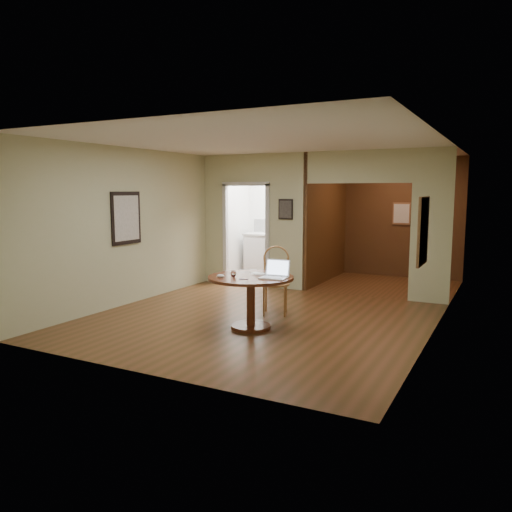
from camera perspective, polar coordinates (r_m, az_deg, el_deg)
The scene contains 11 objects.
floor at distance 7.64m, azimuth -0.16°, elevation -7.42°, with size 5.00×5.00×0.00m, color #4A2F15.
room_shell at distance 10.42m, azimuth 5.45°, elevation 3.72°, with size 5.20×7.50×5.00m.
dining_table at distance 7.11m, azimuth -0.60°, elevation -3.89°, with size 1.22×1.22×0.76m.
chair at distance 7.99m, azimuth 2.25°, elevation -2.33°, with size 0.59×0.59×1.09m.
open_laptop at distance 6.94m, azimuth 2.22°, elevation -1.98°, with size 0.37×0.33×0.25m.
closed_laptop at distance 7.14m, azimuth 0.50°, elevation -2.13°, with size 0.31×0.20×0.02m, color silver.
mouse at distance 6.96m, azimuth -4.07°, elevation -2.30°, with size 0.12×0.07×0.05m, color white.
wine_glass at distance 7.02m, azimuth -2.60°, elevation -2.03°, with size 0.08×0.08×0.09m, color white, non-canonical shape.
pen at distance 6.83m, azimuth -1.46°, elevation -2.66°, with size 0.01×0.01×0.13m, color #0C1555.
kitchen_cabinet at distance 11.85m, azimuth 3.44°, elevation 0.25°, with size 2.06×0.60×0.94m.
grocery_bag at distance 11.70m, azimuth 4.56°, elevation 3.10°, with size 0.27×0.23×0.27m, color beige.
Camera 1 is at (3.41, -6.55, 1.97)m, focal length 35.00 mm.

